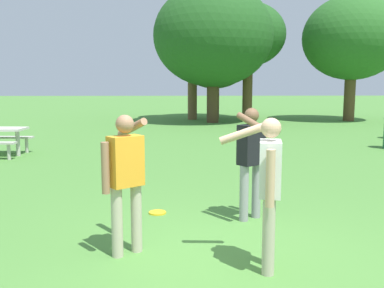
{
  "coord_description": "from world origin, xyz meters",
  "views": [
    {
      "loc": [
        -0.53,
        -4.78,
        2.0
      ],
      "look_at": [
        -0.31,
        2.29,
        1.0
      ],
      "focal_mm": 40.93,
      "sensor_mm": 36.0,
      "label": 1
    }
  ],
  "objects_px": {
    "tree_tall_left": "(192,35)",
    "frisbee": "(157,213)",
    "tree_broad_center": "(213,36)",
    "person_thrower": "(125,174)",
    "person_bystander": "(268,182)",
    "tree_slender_mid": "(248,35)",
    "tree_back_left": "(352,38)",
    "person_catcher": "(252,155)",
    "tree_far_right": "(215,56)"
  },
  "relations": [
    {
      "from": "person_thrower",
      "to": "tree_back_left",
      "type": "xyz_separation_m",
      "value": [
        9.47,
        17.49,
        3.25
      ]
    },
    {
      "from": "tree_tall_left",
      "to": "frisbee",
      "type": "bearing_deg",
      "value": -93.63
    },
    {
      "from": "frisbee",
      "to": "tree_tall_left",
      "type": "bearing_deg",
      "value": 86.37
    },
    {
      "from": "person_bystander",
      "to": "tree_back_left",
      "type": "bearing_deg",
      "value": 66.25
    },
    {
      "from": "tree_tall_left",
      "to": "tree_back_left",
      "type": "xyz_separation_m",
      "value": [
        8.1,
        -1.18,
        -0.25
      ]
    },
    {
      "from": "person_bystander",
      "to": "tree_slender_mid",
      "type": "distance_m",
      "value": 18.95
    },
    {
      "from": "frisbee",
      "to": "tree_slender_mid",
      "type": "xyz_separation_m",
      "value": [
        3.94,
        16.38,
        4.36
      ]
    },
    {
      "from": "frisbee",
      "to": "tree_tall_left",
      "type": "xyz_separation_m",
      "value": [
        1.08,
        17.1,
        4.45
      ]
    },
    {
      "from": "tree_broad_center",
      "to": "person_catcher",
      "type": "bearing_deg",
      "value": -92.4
    },
    {
      "from": "person_catcher",
      "to": "tree_back_left",
      "type": "relative_size",
      "value": 0.26
    },
    {
      "from": "tree_tall_left",
      "to": "tree_back_left",
      "type": "relative_size",
      "value": 0.94
    },
    {
      "from": "person_thrower",
      "to": "tree_slender_mid",
      "type": "distance_m",
      "value": 18.76
    },
    {
      "from": "frisbee",
      "to": "tree_tall_left",
      "type": "height_order",
      "value": "tree_tall_left"
    },
    {
      "from": "tree_broad_center",
      "to": "tree_back_left",
      "type": "xyz_separation_m",
      "value": [
        7.15,
        0.73,
        -0.01
      ]
    },
    {
      "from": "frisbee",
      "to": "tree_slender_mid",
      "type": "distance_m",
      "value": 17.4
    },
    {
      "from": "tree_far_right",
      "to": "tree_slender_mid",
      "type": "height_order",
      "value": "tree_slender_mid"
    },
    {
      "from": "person_catcher",
      "to": "person_bystander",
      "type": "height_order",
      "value": "same"
    },
    {
      "from": "person_bystander",
      "to": "tree_broad_center",
      "type": "bearing_deg",
      "value": 87.47
    },
    {
      "from": "person_bystander",
      "to": "tree_broad_center",
      "type": "height_order",
      "value": "tree_broad_center"
    },
    {
      "from": "frisbee",
      "to": "tree_slender_mid",
      "type": "height_order",
      "value": "tree_slender_mid"
    },
    {
      "from": "tree_broad_center",
      "to": "tree_slender_mid",
      "type": "distance_m",
      "value": 2.26
    },
    {
      "from": "person_catcher",
      "to": "tree_broad_center",
      "type": "xyz_separation_m",
      "value": [
        0.65,
        15.51,
        3.26
      ]
    },
    {
      "from": "person_bystander",
      "to": "frisbee",
      "type": "bearing_deg",
      "value": 121.63
    },
    {
      "from": "person_thrower",
      "to": "tree_tall_left",
      "type": "xyz_separation_m",
      "value": [
        1.37,
        18.67,
        3.5
      ]
    },
    {
      "from": "person_thrower",
      "to": "person_bystander",
      "type": "height_order",
      "value": "same"
    },
    {
      "from": "tree_far_right",
      "to": "tree_broad_center",
      "type": "bearing_deg",
      "value": -96.42
    },
    {
      "from": "tree_tall_left",
      "to": "tree_broad_center",
      "type": "distance_m",
      "value": 2.15
    },
    {
      "from": "tree_slender_mid",
      "to": "tree_back_left",
      "type": "height_order",
      "value": "tree_back_left"
    },
    {
      "from": "person_catcher",
      "to": "tree_tall_left",
      "type": "distance_m",
      "value": 17.78
    },
    {
      "from": "tree_slender_mid",
      "to": "tree_back_left",
      "type": "relative_size",
      "value": 0.95
    },
    {
      "from": "person_thrower",
      "to": "tree_broad_center",
      "type": "relative_size",
      "value": 0.24
    },
    {
      "from": "tree_broad_center",
      "to": "frisbee",
      "type": "bearing_deg",
      "value": -97.63
    },
    {
      "from": "tree_far_right",
      "to": "tree_slender_mid",
      "type": "bearing_deg",
      "value": -47.13
    },
    {
      "from": "person_thrower",
      "to": "person_bystander",
      "type": "distance_m",
      "value": 1.63
    },
    {
      "from": "tree_slender_mid",
      "to": "person_bystander",
      "type": "bearing_deg",
      "value": -98.24
    },
    {
      "from": "person_catcher",
      "to": "tree_broad_center",
      "type": "bearing_deg",
      "value": 87.6
    },
    {
      "from": "person_thrower",
      "to": "tree_back_left",
      "type": "bearing_deg",
      "value": 61.58
    },
    {
      "from": "person_catcher",
      "to": "tree_far_right",
      "type": "height_order",
      "value": "tree_far_right"
    },
    {
      "from": "tree_tall_left",
      "to": "tree_slender_mid",
      "type": "xyz_separation_m",
      "value": [
        2.86,
        -0.72,
        -0.08
      ]
    },
    {
      "from": "person_bystander",
      "to": "frisbee",
      "type": "relative_size",
      "value": 6.08
    },
    {
      "from": "person_catcher",
      "to": "frisbee",
      "type": "xyz_separation_m",
      "value": [
        -1.38,
        0.33,
        -0.95
      ]
    },
    {
      "from": "tree_broad_center",
      "to": "tree_far_right",
      "type": "xyz_separation_m",
      "value": [
        0.33,
        2.9,
        -0.79
      ]
    },
    {
      "from": "tree_back_left",
      "to": "frisbee",
      "type": "bearing_deg",
      "value": -119.98
    },
    {
      "from": "tree_tall_left",
      "to": "tree_slender_mid",
      "type": "distance_m",
      "value": 2.95
    },
    {
      "from": "frisbee",
      "to": "tree_broad_center",
      "type": "xyz_separation_m",
      "value": [
        2.04,
        15.18,
        4.2
      ]
    },
    {
      "from": "tree_broad_center",
      "to": "person_thrower",
      "type": "bearing_deg",
      "value": -97.88
    },
    {
      "from": "tree_far_right",
      "to": "tree_back_left",
      "type": "height_order",
      "value": "tree_back_left"
    },
    {
      "from": "person_bystander",
      "to": "tree_far_right",
      "type": "distance_m",
      "value": 20.33
    },
    {
      "from": "person_thrower",
      "to": "tree_back_left",
      "type": "height_order",
      "value": "tree_back_left"
    },
    {
      "from": "person_bystander",
      "to": "tree_tall_left",
      "type": "height_order",
      "value": "tree_tall_left"
    }
  ]
}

